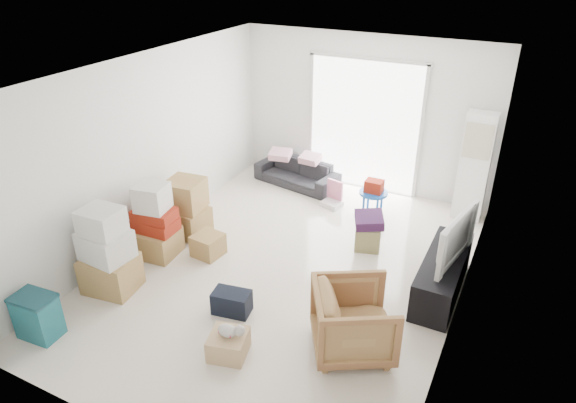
# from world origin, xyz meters

# --- Properties ---
(room_shell) EXTENTS (4.98, 6.48, 3.18)m
(room_shell) POSITION_xyz_m (0.00, 0.00, 1.35)
(room_shell) COLOR silver
(room_shell) RESTS_ON ground
(sliding_door) EXTENTS (2.10, 0.04, 2.33)m
(sliding_door) POSITION_xyz_m (0.00, 2.98, 1.24)
(sliding_door) COLOR white
(sliding_door) RESTS_ON room_shell
(ac_tower) EXTENTS (0.45, 0.30, 1.75)m
(ac_tower) POSITION_xyz_m (1.95, 2.65, 0.88)
(ac_tower) COLOR white
(ac_tower) RESTS_ON room_shell
(tv_console) EXTENTS (0.47, 1.55, 0.52)m
(tv_console) POSITION_xyz_m (2.00, 0.43, 0.26)
(tv_console) COLOR black
(tv_console) RESTS_ON room_shell
(television) EXTENTS (0.82, 1.18, 0.14)m
(television) POSITION_xyz_m (2.00, 0.43, 0.59)
(television) COLOR black
(television) RESTS_ON tv_console
(sofa) EXTENTS (1.62, 0.73, 0.61)m
(sofa) POSITION_xyz_m (-1.05, 2.50, 0.30)
(sofa) COLOR #28292E
(sofa) RESTS_ON room_shell
(pillow_left) EXTENTS (0.46, 0.39, 0.13)m
(pillow_left) POSITION_xyz_m (-1.37, 2.47, 0.67)
(pillow_left) COLOR #C18D96
(pillow_left) RESTS_ON sofa
(pillow_right) EXTENTS (0.35, 0.29, 0.11)m
(pillow_right) POSITION_xyz_m (-0.81, 2.55, 0.67)
(pillow_right) COLOR #C18D96
(pillow_right) RESTS_ON sofa
(armchair) EXTENTS (1.10, 1.12, 0.87)m
(armchair) POSITION_xyz_m (1.35, -1.05, 0.43)
(armchair) COLOR #AC874C
(armchair) RESTS_ON room_shell
(storage_bins) EXTENTS (0.49, 0.36, 0.55)m
(storage_bins) POSITION_xyz_m (-1.90, -2.44, 0.27)
(storage_bins) COLOR #155863
(storage_bins) RESTS_ON room_shell
(box_stack_a) EXTENTS (0.70, 0.61, 1.16)m
(box_stack_a) POSITION_xyz_m (-1.80, -1.41, 0.52)
(box_stack_a) COLOR tan
(box_stack_a) RESTS_ON room_shell
(box_stack_b) EXTENTS (0.60, 0.59, 1.09)m
(box_stack_b) POSITION_xyz_m (-1.80, -0.49, 0.47)
(box_stack_b) COLOR tan
(box_stack_b) RESTS_ON room_shell
(box_stack_c) EXTENTS (0.64, 0.56, 0.89)m
(box_stack_c) POSITION_xyz_m (-1.77, 0.18, 0.43)
(box_stack_c) COLOR tan
(box_stack_c) RESTS_ON room_shell
(loose_box) EXTENTS (0.42, 0.42, 0.32)m
(loose_box) POSITION_xyz_m (-1.15, -0.19, 0.16)
(loose_box) COLOR tan
(loose_box) RESTS_ON room_shell
(duffel_bag) EXTENTS (0.49, 0.34, 0.29)m
(duffel_bag) POSITION_xyz_m (-0.17, -1.11, 0.14)
(duffel_bag) COLOR black
(duffel_bag) RESTS_ON room_shell
(ottoman) EXTENTS (0.45, 0.45, 0.36)m
(ottoman) POSITION_xyz_m (0.82, 1.02, 0.18)
(ottoman) COLOR #9A9459
(ottoman) RESTS_ON room_shell
(blanket) EXTENTS (0.52, 0.52, 0.14)m
(blanket) POSITION_xyz_m (0.82, 1.02, 0.43)
(blanket) COLOR #3B1B44
(blanket) RESTS_ON ottoman
(kids_table) EXTENTS (0.46, 0.46, 0.60)m
(kids_table) POSITION_xyz_m (0.55, 2.05, 0.42)
(kids_table) COLOR #1450B4
(kids_table) RESTS_ON room_shell
(toy_walker) EXTENTS (0.37, 0.34, 0.43)m
(toy_walker) POSITION_xyz_m (-0.14, 2.04, 0.12)
(toy_walker) COLOR silver
(toy_walker) RESTS_ON room_shell
(wood_crate) EXTENTS (0.48, 0.48, 0.26)m
(wood_crate) POSITION_xyz_m (0.18, -1.73, 0.13)
(wood_crate) COLOR tan
(wood_crate) RESTS_ON room_shell
(plush_bunny) EXTENTS (0.31, 0.17, 0.16)m
(plush_bunny) POSITION_xyz_m (0.21, -1.72, 0.34)
(plush_bunny) COLOR #B2ADA8
(plush_bunny) RESTS_ON wood_crate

